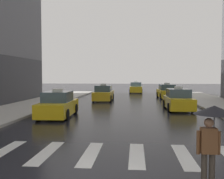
% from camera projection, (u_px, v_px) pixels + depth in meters
% --- Properties ---
extents(crosswalk_markings, '(11.30, 2.80, 0.01)m').
position_uv_depth(crosswalk_markings, '(114.00, 154.00, 8.76)').
color(crosswalk_markings, silver).
rests_on(crosswalk_markings, ground).
extents(taxi_lead, '(2.06, 4.60, 1.80)m').
position_uv_depth(taxi_lead, '(58.00, 105.00, 16.79)').
color(taxi_lead, yellow).
rests_on(taxi_lead, ground).
extents(taxi_second, '(1.98, 4.57, 1.80)m').
position_uv_depth(taxi_second, '(178.00, 100.00, 20.20)').
color(taxi_second, yellow).
rests_on(taxi_second, ground).
extents(taxi_third, '(1.93, 4.54, 1.80)m').
position_uv_depth(taxi_third, '(104.00, 94.00, 27.50)').
color(taxi_third, gold).
rests_on(taxi_third, ground).
extents(taxi_fourth, '(2.11, 4.62, 1.80)m').
position_uv_depth(taxi_fourth, '(167.00, 92.00, 30.52)').
color(taxi_fourth, yellow).
rests_on(taxi_fourth, ground).
extents(taxi_fifth, '(1.94, 4.55, 1.80)m').
position_uv_depth(taxi_fifth, '(136.00, 88.00, 40.17)').
color(taxi_fifth, yellow).
rests_on(taxi_fifth, ground).
extents(pedestrian_with_umbrella, '(0.96, 0.96, 1.94)m').
position_uv_depth(pedestrian_with_umbrella, '(212.00, 124.00, 6.07)').
color(pedestrian_with_umbrella, '#473D33').
rests_on(pedestrian_with_umbrella, ground).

